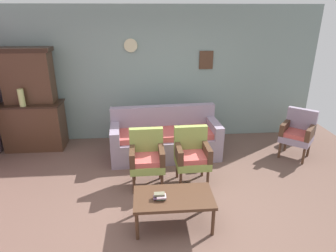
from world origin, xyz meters
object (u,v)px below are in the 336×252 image
object	(u,v)px
coffee_table	(174,199)
vase_on_cabinet	(21,98)
armchair_near_cabinet	(147,156)
floral_couch	(165,139)
side_cabinet	(35,126)
armchair_near_couch_end	(192,153)
book_stack_on_table	(160,196)
floor_vase_by_wall	(299,127)
wingback_chair_by_fireplace	(298,132)

from	to	relation	value
coffee_table	vase_on_cabinet	bearing A→B (deg)	138.07
vase_on_cabinet	armchair_near_cabinet	bearing A→B (deg)	-30.94
floral_couch	armchair_near_cabinet	size ratio (longest dim) A/B	2.27
side_cabinet	armchair_near_couch_end	bearing A→B (deg)	-27.55
armchair_near_couch_end	book_stack_on_table	world-z (taller)	armchair_near_couch_end
armchair_near_cabinet	book_stack_on_table	distance (m)	1.01
armchair_near_couch_end	floor_vase_by_wall	bearing A→B (deg)	29.43
floral_couch	coffee_table	size ratio (longest dim) A/B	2.04
floral_couch	armchair_near_couch_end	xyz separation A→B (m)	(0.35, -0.96, 0.17)
book_stack_on_table	floor_vase_by_wall	bearing A→B (deg)	38.65
side_cabinet	floor_vase_by_wall	bearing A→B (deg)	-1.06
coffee_table	book_stack_on_table	world-z (taller)	book_stack_on_table
floral_couch	side_cabinet	bearing A→B (deg)	167.75
armchair_near_cabinet	wingback_chair_by_fireplace	size ratio (longest dim) A/B	1.00
floor_vase_by_wall	vase_on_cabinet	bearing A→B (deg)	-179.10
coffee_table	armchair_near_couch_end	bearing A→B (deg)	68.60
floral_couch	coffee_table	distance (m)	1.95
floral_couch	coffee_table	xyz separation A→B (m)	(-0.04, -1.95, 0.05)
armchair_near_cabinet	coffee_table	size ratio (longest dim) A/B	0.90
armchair_near_cabinet	armchair_near_couch_end	size ratio (longest dim) A/B	1.00
side_cabinet	wingback_chair_by_fireplace	world-z (taller)	side_cabinet
wingback_chair_by_fireplace	coffee_table	xyz separation A→B (m)	(-2.48, -1.70, -0.12)
book_stack_on_table	floor_vase_by_wall	xyz separation A→B (m)	(3.05, 2.44, -0.16)
book_stack_on_table	vase_on_cabinet	bearing A→B (deg)	135.63
wingback_chair_by_fireplace	floral_couch	bearing A→B (deg)	174.30
floral_couch	floor_vase_by_wall	bearing A→B (deg)	9.01
armchair_near_cabinet	floral_couch	bearing A→B (deg)	70.38
armchair_near_couch_end	floral_couch	bearing A→B (deg)	110.18
floral_couch	armchair_near_cabinet	bearing A→B (deg)	-109.62
vase_on_cabinet	armchair_near_cabinet	xyz separation A→B (m)	(2.26, -1.36, -0.59)
armchair_near_cabinet	vase_on_cabinet	bearing A→B (deg)	149.06
wingback_chair_by_fireplace	armchair_near_couch_end	bearing A→B (deg)	-161.12
coffee_table	book_stack_on_table	size ratio (longest dim) A/B	6.30
floor_vase_by_wall	floral_couch	bearing A→B (deg)	-170.99
armchair_near_couch_end	armchair_near_cabinet	bearing A→B (deg)	-177.41
vase_on_cabinet	floral_couch	xyz separation A→B (m)	(2.61, -0.37, -0.77)
book_stack_on_table	floor_vase_by_wall	distance (m)	3.91
armchair_near_couch_end	coffee_table	xyz separation A→B (m)	(-0.39, -0.99, -0.12)
armchair_near_couch_end	floor_vase_by_wall	size ratio (longest dim) A/B	1.48
coffee_table	side_cabinet	bearing A→B (deg)	135.04
vase_on_cabinet	armchair_near_couch_end	world-z (taller)	vase_on_cabinet
side_cabinet	floor_vase_by_wall	xyz separation A→B (m)	(5.39, -0.10, -0.16)
floor_vase_by_wall	book_stack_on_table	bearing A→B (deg)	-141.35
wingback_chair_by_fireplace	coffee_table	world-z (taller)	wingback_chair_by_fireplace
vase_on_cabinet	coffee_table	distance (m)	3.54
side_cabinet	armchair_near_cabinet	distance (m)	2.68
side_cabinet	book_stack_on_table	distance (m)	3.45
vase_on_cabinet	armchair_near_cabinet	size ratio (longest dim) A/B	0.36
side_cabinet	book_stack_on_table	xyz separation A→B (m)	(2.34, -2.54, -0.01)
side_cabinet	coffee_table	size ratio (longest dim) A/B	1.16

